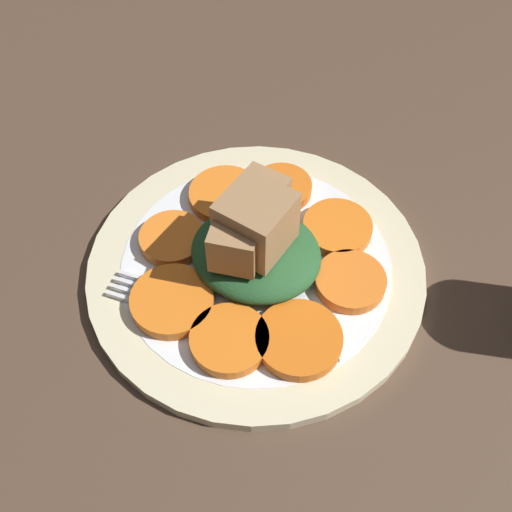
{
  "coord_description": "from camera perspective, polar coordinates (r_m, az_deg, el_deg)",
  "views": [
    {
      "loc": [
        11.9,
        -26.97,
        43.73
      ],
      "look_at": [
        0.0,
        0.0,
        4.1
      ],
      "focal_mm": 45.0,
      "sensor_mm": 36.0,
      "label": 1
    }
  ],
  "objects": [
    {
      "name": "carrot_slice_7",
      "position": [
        0.52,
        7.24,
        2.5
      ],
      "size": [
        5.62,
        5.62,
        0.95
      ],
      "primitive_type": "cylinder",
      "color": "orange",
      "rests_on": "plate"
    },
    {
      "name": "carrot_slice_4",
      "position": [
        0.46,
        -2.38,
        -7.46
      ],
      "size": [
        5.72,
        5.72,
        0.95
      ],
      "primitive_type": "cylinder",
      "color": "orange",
      "rests_on": "plate"
    },
    {
      "name": "carrot_slice_2",
      "position": [
        0.52,
        -7.46,
        1.55
      ],
      "size": [
        5.23,
        5.23,
        0.95
      ],
      "primitive_type": "cylinder",
      "color": "orange",
      "rests_on": "plate"
    },
    {
      "name": "plate",
      "position": [
        0.51,
        0.0,
        -1.07
      ],
      "size": [
        26.52,
        26.52,
        1.05
      ],
      "color": "beige",
      "rests_on": "table_slab"
    },
    {
      "name": "carrot_slice_5",
      "position": [
        0.46,
        3.83,
        -7.4
      ],
      "size": [
        6.27,
        6.27,
        0.95
      ],
      "primitive_type": "cylinder",
      "color": "orange",
      "rests_on": "plate"
    },
    {
      "name": "carrot_slice_1",
      "position": [
        0.54,
        -2.74,
        5.43
      ],
      "size": [
        6.1,
        6.1,
        0.95
      ],
      "primitive_type": "cylinder",
      "color": "orange",
      "rests_on": "plate"
    },
    {
      "name": "center_pile",
      "position": [
        0.48,
        -0.17,
        1.39
      ],
      "size": [
        10.14,
        9.13,
        7.44
      ],
      "color": "#235128",
      "rests_on": "plate"
    },
    {
      "name": "carrot_slice_3",
      "position": [
        0.48,
        -7.48,
        -3.99
      ],
      "size": [
        6.24,
        6.24,
        0.95
      ],
      "primitive_type": "cylinder",
      "color": "orange",
      "rests_on": "plate"
    },
    {
      "name": "table_slab",
      "position": [
        0.52,
        0.0,
        -2.04
      ],
      "size": [
        120.0,
        120.0,
        2.0
      ],
      "primitive_type": "cube",
      "color": "#4C3828",
      "rests_on": "ground"
    },
    {
      "name": "carrot_slice_6",
      "position": [
        0.49,
        8.39,
        -2.24
      ],
      "size": [
        5.43,
        5.43,
        0.95
      ],
      "primitive_type": "cylinder",
      "color": "orange",
      "rests_on": "plate"
    },
    {
      "name": "fork",
      "position": [
        0.47,
        -3.46,
        -5.26
      ],
      "size": [
        18.1,
        2.97,
        0.4
      ],
      "rotation": [
        0.0,
        0.0,
        0.07
      ],
      "color": "silver",
      "rests_on": "plate"
    },
    {
      "name": "carrot_slice_0",
      "position": [
        0.55,
        2.32,
        6.08
      ],
      "size": [
        5.06,
        5.06,
        0.95
      ],
      "primitive_type": "cylinder",
      "color": "orange",
      "rests_on": "plate"
    }
  ]
}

